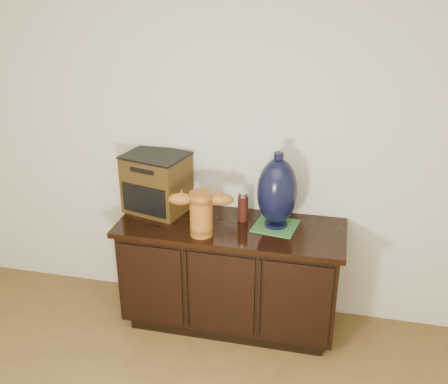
% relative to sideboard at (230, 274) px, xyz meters
% --- Properties ---
extents(sideboard, '(1.46, 0.56, 0.75)m').
position_rel_sideboard_xyz_m(sideboard, '(0.00, 0.00, 0.00)').
color(sideboard, black).
rests_on(sideboard, ground).
extents(terracotta_vessel, '(0.40, 0.17, 0.28)m').
position_rel_sideboard_xyz_m(terracotta_vessel, '(-0.15, -0.15, 0.53)').
color(terracotta_vessel, '#9E5A1C').
rests_on(terracotta_vessel, sideboard).
extents(tv_radio, '(0.46, 0.40, 0.40)m').
position_rel_sideboard_xyz_m(tv_radio, '(-0.53, 0.12, 0.57)').
color(tv_radio, '#3A280E').
rests_on(tv_radio, sideboard).
extents(green_mat, '(0.30, 0.30, 0.01)m').
position_rel_sideboard_xyz_m(green_mat, '(0.28, 0.05, 0.37)').
color(green_mat, '#2E6731').
rests_on(green_mat, sideboard).
extents(lamp_base, '(0.29, 0.29, 0.49)m').
position_rel_sideboard_xyz_m(lamp_base, '(0.28, 0.05, 0.61)').
color(lamp_base, black).
rests_on(lamp_base, green_mat).
extents(spray_can, '(0.07, 0.07, 0.20)m').
position_rel_sideboard_xyz_m(spray_can, '(0.06, 0.09, 0.47)').
color(spray_can, '#4E170D').
rests_on(spray_can, sideboard).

